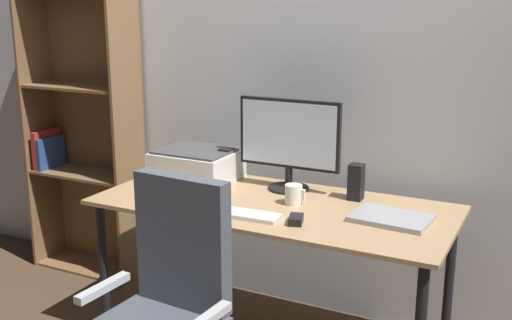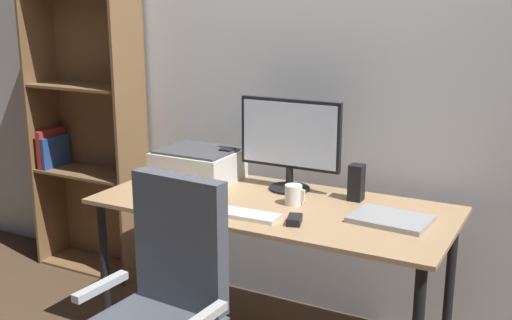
% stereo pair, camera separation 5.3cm
% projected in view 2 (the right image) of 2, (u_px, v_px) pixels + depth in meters
% --- Properties ---
extents(back_wall, '(6.40, 0.10, 2.60)m').
position_uv_depth(back_wall, '(321.00, 69.00, 3.17)').
color(back_wall, silver).
rests_on(back_wall, ground).
extents(desk, '(1.63, 0.74, 0.74)m').
position_uv_depth(desk, '(273.00, 219.00, 2.86)').
color(desk, tan).
rests_on(desk, ground).
extents(monitor, '(0.52, 0.20, 0.45)m').
position_uv_depth(monitor, '(290.00, 139.00, 2.99)').
color(monitor, black).
rests_on(monitor, desk).
extents(keyboard, '(0.29, 0.12, 0.02)m').
position_uv_depth(keyboard, '(246.00, 215.00, 2.66)').
color(keyboard, silver).
rests_on(keyboard, desk).
extents(mouse, '(0.08, 0.11, 0.03)m').
position_uv_depth(mouse, '(295.00, 220.00, 2.58)').
color(mouse, black).
rests_on(mouse, desk).
extents(coffee_mug, '(0.09, 0.08, 0.09)m').
position_uv_depth(coffee_mug, '(294.00, 195.00, 2.81)').
color(coffee_mug, white).
rests_on(coffee_mug, desk).
extents(laptop, '(0.34, 0.25, 0.02)m').
position_uv_depth(laptop, '(390.00, 219.00, 2.60)').
color(laptop, '#99999E').
rests_on(laptop, desk).
extents(speaker_left, '(0.06, 0.07, 0.17)m').
position_uv_depth(speaker_left, '(228.00, 165.00, 3.18)').
color(speaker_left, black).
rests_on(speaker_left, desk).
extents(speaker_right, '(0.06, 0.07, 0.17)m').
position_uv_depth(speaker_right, '(356.00, 183.00, 2.86)').
color(speaker_right, black).
rests_on(speaker_right, desk).
extents(printer, '(0.40, 0.34, 0.16)m').
position_uv_depth(printer, '(198.00, 164.00, 3.20)').
color(printer, silver).
rests_on(printer, desk).
extents(paper_sheet, '(0.29, 0.34, 0.00)m').
position_uv_depth(paper_sheet, '(201.00, 212.00, 2.72)').
color(paper_sheet, white).
rests_on(paper_sheet, desk).
extents(bookshelf, '(0.71, 0.28, 1.77)m').
position_uv_depth(bookshelf, '(89.00, 130.00, 3.78)').
color(bookshelf, brown).
rests_on(bookshelf, ground).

